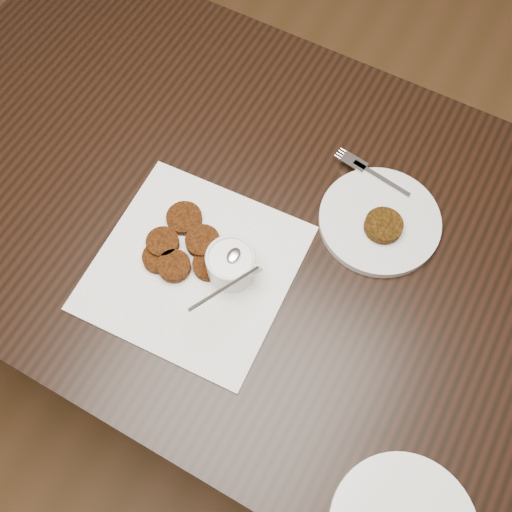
{
  "coord_description": "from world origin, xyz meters",
  "views": [
    {
      "loc": [
        0.28,
        -0.29,
        1.67
      ],
      "look_at": [
        0.08,
        0.07,
        0.8
      ],
      "focal_mm": 41.41,
      "sensor_mm": 36.0,
      "label": 1
    }
  ],
  "objects": [
    {
      "name": "sauce_ramekin",
      "position": [
        0.05,
        0.05,
        0.81
      ],
      "size": [
        0.14,
        0.14,
        0.12
      ],
      "primitive_type": null,
      "rotation": [
        0.0,
        0.0,
        0.41
      ],
      "color": "silver",
      "rests_on": "napkin"
    },
    {
      "name": "napkin",
      "position": [
        -0.01,
        0.02,
        0.75
      ],
      "size": [
        0.34,
        0.34,
        0.0
      ],
      "primitive_type": "cube",
      "rotation": [
        0.0,
        0.0,
        0.06
      ],
      "color": "white",
      "rests_on": "table"
    },
    {
      "name": "patty_cluster",
      "position": [
        -0.05,
        0.04,
        0.76
      ],
      "size": [
        0.26,
        0.26,
        0.02
      ],
      "primitive_type": null,
      "rotation": [
        0.0,
        0.0,
        0.34
      ],
      "color": "#672D0D",
      "rests_on": "napkin"
    },
    {
      "name": "table",
      "position": [
        -0.04,
        0.16,
        0.38
      ],
      "size": [
        1.32,
        0.85,
        0.75
      ],
      "primitive_type": "cube",
      "color": "black",
      "rests_on": "floor"
    },
    {
      "name": "plate_with_patty",
      "position": [
        0.23,
        0.25,
        0.77
      ],
      "size": [
        0.25,
        0.25,
        0.03
      ],
      "primitive_type": null,
      "rotation": [
        0.0,
        0.0,
        -0.15
      ],
      "color": "silver",
      "rests_on": "table"
    },
    {
      "name": "floor",
      "position": [
        0.0,
        0.0,
        0.0
      ],
      "size": [
        4.0,
        4.0,
        0.0
      ],
      "primitive_type": "plane",
      "color": "#56361D",
      "rests_on": "ground"
    }
  ]
}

